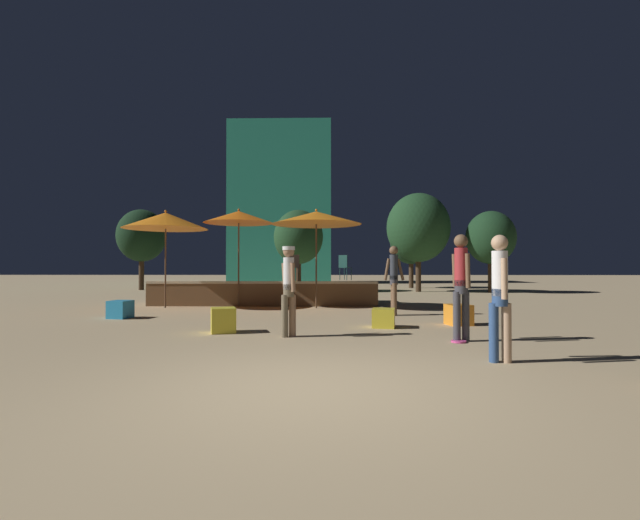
{
  "coord_description": "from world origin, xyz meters",
  "views": [
    {
      "loc": [
        0.23,
        -4.64,
        1.33
      ],
      "look_at": [
        0.0,
        7.01,
        1.5
      ],
      "focal_mm": 24.0,
      "sensor_mm": 36.0,
      "label": 1
    }
  ],
  "objects_px": {
    "person_0": "(461,281)",
    "background_tree_3": "(142,236)",
    "cube_seat_3": "(223,320)",
    "cube_seat_0": "(459,315)",
    "cube_seat_1": "(384,318)",
    "frisbee_disc": "(459,341)",
    "patio_umbrella_1": "(166,221)",
    "patio_umbrella_2": "(239,217)",
    "background_tree_1": "(491,238)",
    "cube_seat_2": "(120,309)",
    "background_tree_0": "(418,228)",
    "patio_umbrella_0": "(316,218)",
    "background_tree_2": "(298,237)",
    "person_3": "(289,286)",
    "person_1": "(394,276)",
    "person_4": "(500,292)",
    "background_tree_4": "(411,241)",
    "bistro_chair_0": "(294,265)",
    "bistro_chair_1": "(344,265)"
  },
  "relations": [
    {
      "from": "person_0",
      "to": "background_tree_3",
      "type": "bearing_deg",
      "value": -71.11
    },
    {
      "from": "cube_seat_3",
      "to": "cube_seat_0",
      "type": "bearing_deg",
      "value": 13.29
    },
    {
      "from": "cube_seat_1",
      "to": "frisbee_disc",
      "type": "height_order",
      "value": "cube_seat_1"
    },
    {
      "from": "patio_umbrella_1",
      "to": "patio_umbrella_2",
      "type": "relative_size",
      "value": 0.97
    },
    {
      "from": "person_0",
      "to": "background_tree_1",
      "type": "height_order",
      "value": "background_tree_1"
    },
    {
      "from": "cube_seat_2",
      "to": "background_tree_0",
      "type": "height_order",
      "value": "background_tree_0"
    },
    {
      "from": "patio_umbrella_0",
      "to": "background_tree_2",
      "type": "bearing_deg",
      "value": 97.68
    },
    {
      "from": "cube_seat_0",
      "to": "background_tree_0",
      "type": "xyz_separation_m",
      "value": [
        1.74,
        12.61,
        3.1
      ]
    },
    {
      "from": "cube_seat_3",
      "to": "background_tree_3",
      "type": "distance_m",
      "value": 17.55
    },
    {
      "from": "person_3",
      "to": "person_1",
      "type": "bearing_deg",
      "value": 20.1
    },
    {
      "from": "patio_umbrella_1",
      "to": "cube_seat_1",
      "type": "height_order",
      "value": "patio_umbrella_1"
    },
    {
      "from": "patio_umbrella_2",
      "to": "person_4",
      "type": "bearing_deg",
      "value": -56.27
    },
    {
      "from": "person_4",
      "to": "background_tree_0",
      "type": "relative_size",
      "value": 0.34
    },
    {
      "from": "person_3",
      "to": "background_tree_3",
      "type": "distance_m",
      "value": 18.56
    },
    {
      "from": "person_4",
      "to": "background_tree_4",
      "type": "height_order",
      "value": "background_tree_4"
    },
    {
      "from": "background_tree_2",
      "to": "background_tree_4",
      "type": "xyz_separation_m",
      "value": [
        6.64,
        3.83,
        0.0
      ]
    },
    {
      "from": "background_tree_3",
      "to": "background_tree_4",
      "type": "xyz_separation_m",
      "value": [
        15.54,
        2.52,
        -0.18
      ]
    },
    {
      "from": "cube_seat_3",
      "to": "cube_seat_1",
      "type": "bearing_deg",
      "value": 13.13
    },
    {
      "from": "person_4",
      "to": "bistro_chair_0",
      "type": "relative_size",
      "value": 1.96
    },
    {
      "from": "patio_umbrella_0",
      "to": "cube_seat_1",
      "type": "bearing_deg",
      "value": -69.6
    },
    {
      "from": "cube_seat_2",
      "to": "cube_seat_0",
      "type": "bearing_deg",
      "value": -7.49
    },
    {
      "from": "background_tree_0",
      "to": "background_tree_3",
      "type": "distance_m",
      "value": 15.23
    },
    {
      "from": "cube_seat_2",
      "to": "frisbee_disc",
      "type": "relative_size",
      "value": 2.15
    },
    {
      "from": "patio_umbrella_0",
      "to": "person_3",
      "type": "relative_size",
      "value": 1.84
    },
    {
      "from": "background_tree_0",
      "to": "background_tree_1",
      "type": "height_order",
      "value": "background_tree_0"
    },
    {
      "from": "patio_umbrella_0",
      "to": "background_tree_2",
      "type": "distance_m",
      "value": 8.91
    },
    {
      "from": "patio_umbrella_0",
      "to": "person_4",
      "type": "bearing_deg",
      "value": -70.04
    },
    {
      "from": "cube_seat_2",
      "to": "cube_seat_3",
      "type": "xyz_separation_m",
      "value": [
        3.21,
        -2.28,
        0.02
      ]
    },
    {
      "from": "patio_umbrella_1",
      "to": "background_tree_3",
      "type": "xyz_separation_m",
      "value": [
        -5.26,
        10.14,
        0.25
      ]
    },
    {
      "from": "person_3",
      "to": "background_tree_0",
      "type": "distance_m",
      "value": 15.48
    },
    {
      "from": "patio_umbrella_0",
      "to": "frisbee_disc",
      "type": "bearing_deg",
      "value": -66.34
    },
    {
      "from": "background_tree_3",
      "to": "background_tree_0",
      "type": "bearing_deg",
      "value": -5.16
    },
    {
      "from": "background_tree_2",
      "to": "background_tree_3",
      "type": "distance_m",
      "value": 9.0
    },
    {
      "from": "background_tree_3",
      "to": "person_4",
      "type": "bearing_deg",
      "value": -54.08
    },
    {
      "from": "person_4",
      "to": "frisbee_disc",
      "type": "relative_size",
      "value": 6.8
    },
    {
      "from": "bistro_chair_0",
      "to": "background_tree_2",
      "type": "height_order",
      "value": "background_tree_2"
    },
    {
      "from": "bistro_chair_1",
      "to": "background_tree_2",
      "type": "xyz_separation_m",
      "value": [
        -2.15,
        6.95,
        1.48
      ]
    },
    {
      "from": "bistro_chair_0",
      "to": "person_0",
      "type": "bearing_deg",
      "value": 96.29
    },
    {
      "from": "background_tree_1",
      "to": "cube_seat_3",
      "type": "bearing_deg",
      "value": -128.13
    },
    {
      "from": "background_tree_1",
      "to": "person_1",
      "type": "bearing_deg",
      "value": -122.52
    },
    {
      "from": "patio_umbrella_1",
      "to": "person_0",
      "type": "xyz_separation_m",
      "value": [
        7.57,
        -5.96,
        -1.72
      ]
    },
    {
      "from": "cube_seat_1",
      "to": "bistro_chair_1",
      "type": "relative_size",
      "value": 0.62
    },
    {
      "from": "cube_seat_1",
      "to": "bistro_chair_0",
      "type": "xyz_separation_m",
      "value": [
        -2.41,
        5.56,
        1.17
      ]
    },
    {
      "from": "bistro_chair_1",
      "to": "background_tree_3",
      "type": "distance_m",
      "value": 13.9
    },
    {
      "from": "person_4",
      "to": "background_tree_2",
      "type": "distance_m",
      "value": 17.01
    },
    {
      "from": "cube_seat_3",
      "to": "background_tree_4",
      "type": "height_order",
      "value": "background_tree_4"
    },
    {
      "from": "patio_umbrella_2",
      "to": "background_tree_4",
      "type": "relative_size",
      "value": 0.75
    },
    {
      "from": "person_3",
      "to": "patio_umbrella_1",
      "type": "bearing_deg",
      "value": 94.43
    },
    {
      "from": "person_0",
      "to": "bistro_chair_0",
      "type": "bearing_deg",
      "value": -83.49
    },
    {
      "from": "patio_umbrella_1",
      "to": "person_3",
      "type": "distance_m",
      "value": 7.34
    }
  ]
}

